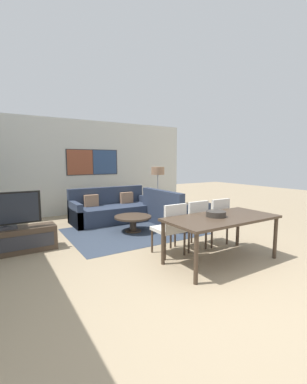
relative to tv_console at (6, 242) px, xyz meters
name	(u,v)px	position (x,y,z in m)	size (l,w,h in m)	color
ground_plane	(229,294)	(2.22, -2.95, -0.22)	(24.00, 24.00, 0.00)	#9E896B
wall_back	(84,167)	(2.22, 2.77, 1.19)	(6.96, 0.09, 2.80)	silver
area_rug	(133,231)	(2.50, 0.12, -0.21)	(2.82, 2.19, 0.01)	#333D4C
tv_console	(6,242)	(0.00, 0.00, 0.00)	(1.61, 0.43, 0.44)	#423326
television	(4,211)	(0.00, 0.00, 0.53)	(1.15, 0.20, 0.63)	#2D2D33
sofa_main	(112,210)	(2.50, 1.36, 0.06)	(2.12, 0.94, 0.88)	#2D384C
sofa_side	(172,213)	(3.65, 0.21, 0.06)	(0.94, 1.61, 0.88)	#2D384C
coffee_table	(133,220)	(2.50, 0.12, 0.05)	(0.83, 0.83, 0.36)	#423326
dining_table	(222,221)	(2.89, -2.16, 0.44)	(1.82, 0.88, 0.72)	#423326
dining_chair_left	(171,226)	(2.37, -1.53, 0.29)	(0.46, 0.46, 0.89)	beige
dining_chair_centre	(193,222)	(2.89, -1.49, 0.29)	(0.46, 0.46, 0.89)	beige
dining_chair_right	(215,218)	(3.42, -1.51, 0.29)	(0.46, 0.46, 0.89)	beige
fruit_bowl	(216,214)	(2.83, -2.10, 0.55)	(0.31, 0.31, 0.09)	#332D28
floor_lamp	(158,174)	(3.88, 1.22, 1.00)	(0.37, 0.37, 1.42)	#2D2D33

